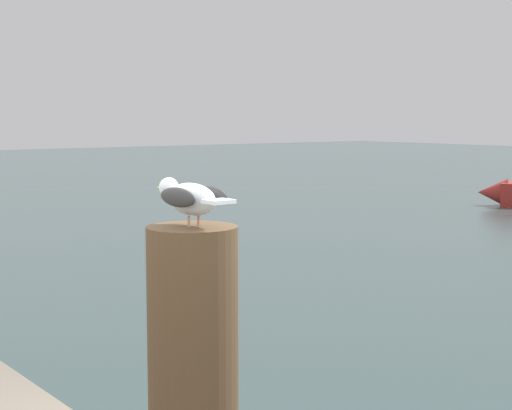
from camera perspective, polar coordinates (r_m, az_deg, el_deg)
name	(u,v)px	position (r m, az deg, el deg)	size (l,w,h in m)	color
mooring_post	(193,399)	(2.64, -4.44, -13.51)	(0.29, 0.29, 1.11)	#4C3823
seagull	(190,197)	(2.50, -4.65, 0.54)	(0.39, 0.15, 0.14)	tan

